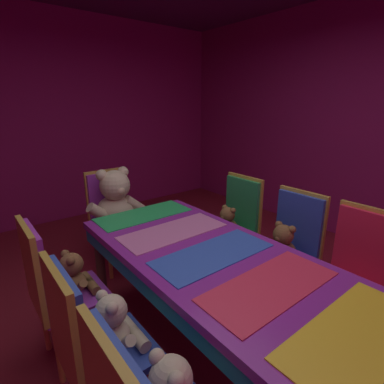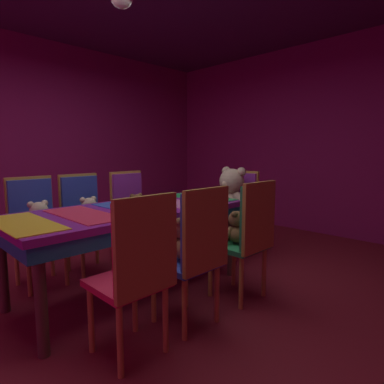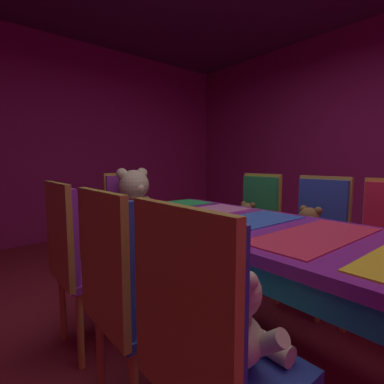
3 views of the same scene
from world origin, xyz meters
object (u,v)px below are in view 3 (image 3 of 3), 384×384
at_px(teddy_left_0, 236,321).
at_px(chair_right_1, 318,227).
at_px(chair_left_0, 201,339).
at_px(king_teddy_bear, 135,203).
at_px(teddy_right_1, 308,230).
at_px(teddy_right_2, 246,219).
at_px(throne_chair, 127,211).
at_px(chair_left_1, 121,284).
at_px(banquet_table, 246,236).
at_px(chair_right_2, 256,215).
at_px(teddy_left_1, 152,276).
at_px(chair_left_2, 75,250).
at_px(teddy_left_2, 100,248).

distance_m(teddy_left_0, chair_right_1, 1.56).
height_order(chair_left_0, king_teddy_bear, king_teddy_bear).
bearing_deg(teddy_right_1, teddy_right_2, -91.11).
bearing_deg(king_teddy_bear, throne_chair, 180.00).
bearing_deg(teddy_right_1, chair_right_1, -180.00).
bearing_deg(teddy_right_1, chair_left_1, -0.05).
height_order(banquet_table, king_teddy_bear, king_teddy_bear).
xyz_separation_m(teddy_right_1, chair_right_2, (0.15, 0.60, 0.01)).
relative_size(chair_left_0, teddy_left_0, 2.88).
bearing_deg(chair_left_0, teddy_right_1, 17.97).
height_order(chair_right_1, chair_right_2, same).
xyz_separation_m(teddy_left_0, chair_right_1, (1.49, 0.48, -0.00)).
distance_m(teddy_left_0, teddy_left_1, 0.48).
distance_m(teddy_left_0, teddy_right_1, 1.43).
bearing_deg(teddy_right_2, throne_chair, -54.77).
xyz_separation_m(chair_left_0, chair_right_2, (1.64, 1.08, 0.00)).
bearing_deg(chair_right_2, chair_left_2, 0.52).
height_order(teddy_left_0, throne_chair, throne_chair).
bearing_deg(chair_right_1, chair_left_1, -0.04).
relative_size(chair_left_0, teddy_right_1, 3.00).
height_order(chair_left_1, throne_chair, same).
height_order(chair_left_0, chair_right_2, same).
bearing_deg(teddy_left_1, banquet_table, 2.30).
bearing_deg(chair_left_0, teddy_left_1, 74.29).
relative_size(chair_left_0, chair_right_2, 1.00).
distance_m(teddy_right_1, throne_chair, 1.71).
height_order(teddy_left_1, chair_right_1, chair_right_1).
bearing_deg(teddy_right_1, chair_right_2, -104.52).
bearing_deg(teddy_left_1, chair_left_2, 104.47).
bearing_deg(king_teddy_bear, banquet_table, -0.00).
xyz_separation_m(chair_left_2, chair_right_1, (1.65, -0.58, 0.00)).
height_order(teddy_left_2, chair_right_1, chair_right_1).
distance_m(teddy_left_1, teddy_right_1, 1.35).
relative_size(chair_left_1, teddy_left_1, 3.01).
distance_m(chair_left_1, chair_right_1, 1.64).
relative_size(teddy_left_2, teddy_right_2, 1.04).
bearing_deg(teddy_left_0, king_teddy_bear, 70.62).
xyz_separation_m(teddy_right_2, throne_chair, (-0.69, 0.97, 0.02)).
relative_size(chair_right_1, king_teddy_bear, 1.61).
relative_size(teddy_left_1, chair_left_2, 0.33).
xyz_separation_m(chair_left_0, king_teddy_bear, (0.81, 1.89, 0.11)).
xyz_separation_m(chair_right_1, king_teddy_bear, (-0.82, 1.41, 0.11)).
bearing_deg(teddy_left_1, teddy_right_2, 23.61).
xyz_separation_m(teddy_right_1, king_teddy_bear, (-0.68, 1.41, 0.11)).
relative_size(chair_right_1, teddy_right_2, 3.36).
bearing_deg(teddy_left_1, king_teddy_bear, 64.35).
xyz_separation_m(chair_left_0, chair_left_1, (-0.01, 0.48, 0.00)).
height_order(teddy_left_1, king_teddy_bear, king_teddy_bear).
xyz_separation_m(chair_left_0, chair_left_2, (-0.01, 1.07, 0.00)).
relative_size(banquet_table, chair_right_2, 2.05).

